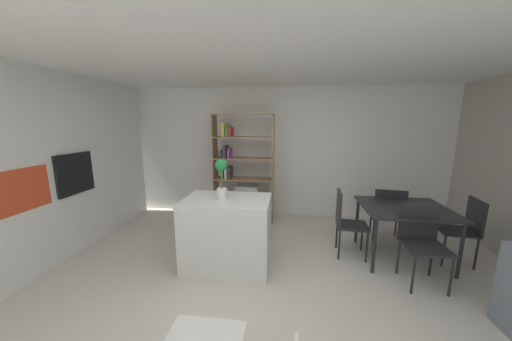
{
  "coord_description": "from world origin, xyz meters",
  "views": [
    {
      "loc": [
        0.32,
        -2.48,
        1.92
      ],
      "look_at": [
        -0.14,
        1.0,
        1.25
      ],
      "focal_mm": 17.89,
      "sensor_mm": 36.0,
      "label": 1
    }
  ],
  "objects_px": {
    "built_in_oven": "(75,173)",
    "kitchen_island": "(228,232)",
    "potted_plant_on_island": "(221,176)",
    "dining_chair_near": "(422,237)",
    "dining_chair_far": "(388,210)",
    "dining_table": "(404,212)",
    "dining_chair_window_side": "(465,225)",
    "dining_chair_island_side": "(345,218)",
    "open_bookshelf": "(241,173)"
  },
  "relations": [
    {
      "from": "dining_chair_window_side",
      "to": "dining_chair_near",
      "type": "bearing_deg",
      "value": -50.73
    },
    {
      "from": "built_in_oven",
      "to": "potted_plant_on_island",
      "type": "bearing_deg",
      "value": -1.98
    },
    {
      "from": "kitchen_island",
      "to": "dining_chair_far",
      "type": "bearing_deg",
      "value": 22.94
    },
    {
      "from": "dining_chair_island_side",
      "to": "dining_table",
      "type": "bearing_deg",
      "value": -86.17
    },
    {
      "from": "kitchen_island",
      "to": "potted_plant_on_island",
      "type": "height_order",
      "value": "potted_plant_on_island"
    },
    {
      "from": "open_bookshelf",
      "to": "dining_table",
      "type": "distance_m",
      "value": 2.79
    },
    {
      "from": "dining_table",
      "to": "dining_chair_far",
      "type": "relative_size",
      "value": 1.27
    },
    {
      "from": "dining_chair_island_side",
      "to": "dining_chair_far",
      "type": "xyz_separation_m",
      "value": [
        0.77,
        0.51,
        -0.02
      ]
    },
    {
      "from": "dining_chair_far",
      "to": "open_bookshelf",
      "type": "bearing_deg",
      "value": -5.77
    },
    {
      "from": "dining_table",
      "to": "dining_chair_far",
      "type": "distance_m",
      "value": 0.54
    },
    {
      "from": "dining_chair_window_side",
      "to": "dining_chair_island_side",
      "type": "xyz_separation_m",
      "value": [
        -1.56,
        0.02,
        0.02
      ]
    },
    {
      "from": "dining_table",
      "to": "dining_chair_near",
      "type": "xyz_separation_m",
      "value": [
        -0.0,
        -0.51,
        -0.14
      ]
    },
    {
      "from": "built_in_oven",
      "to": "dining_chair_near",
      "type": "distance_m",
      "value": 4.68
    },
    {
      "from": "dining_chair_near",
      "to": "potted_plant_on_island",
      "type": "bearing_deg",
      "value": 178.56
    },
    {
      "from": "dining_chair_near",
      "to": "dining_chair_far",
      "type": "relative_size",
      "value": 1.03
    },
    {
      "from": "potted_plant_on_island",
      "to": "dining_chair_window_side",
      "type": "height_order",
      "value": "potted_plant_on_island"
    },
    {
      "from": "dining_chair_window_side",
      "to": "potted_plant_on_island",
      "type": "bearing_deg",
      "value": -75.23
    },
    {
      "from": "built_in_oven",
      "to": "kitchen_island",
      "type": "distance_m",
      "value": 2.35
    },
    {
      "from": "built_in_oven",
      "to": "dining_chair_window_side",
      "type": "distance_m",
      "value": 5.47
    },
    {
      "from": "dining_chair_island_side",
      "to": "dining_chair_near",
      "type": "bearing_deg",
      "value": -119.14
    },
    {
      "from": "dining_chair_far",
      "to": "built_in_oven",
      "type": "bearing_deg",
      "value": 19.82
    },
    {
      "from": "kitchen_island",
      "to": "open_bookshelf",
      "type": "relative_size",
      "value": 0.54
    },
    {
      "from": "potted_plant_on_island",
      "to": "dining_chair_window_side",
      "type": "bearing_deg",
      "value": 8.08
    },
    {
      "from": "open_bookshelf",
      "to": "dining_table",
      "type": "height_order",
      "value": "open_bookshelf"
    },
    {
      "from": "potted_plant_on_island",
      "to": "open_bookshelf",
      "type": "height_order",
      "value": "open_bookshelf"
    },
    {
      "from": "dining_chair_far",
      "to": "dining_chair_near",
      "type": "bearing_deg",
      "value": 99.28
    },
    {
      "from": "kitchen_island",
      "to": "open_bookshelf",
      "type": "bearing_deg",
      "value": 94.32
    },
    {
      "from": "potted_plant_on_island",
      "to": "dining_table",
      "type": "bearing_deg",
      "value": 10.84
    },
    {
      "from": "open_bookshelf",
      "to": "dining_chair_island_side",
      "type": "xyz_separation_m",
      "value": [
        1.74,
        -1.15,
        -0.38
      ]
    },
    {
      "from": "dining_table",
      "to": "dining_chair_window_side",
      "type": "height_order",
      "value": "dining_chair_window_side"
    },
    {
      "from": "dining_chair_near",
      "to": "kitchen_island",
      "type": "bearing_deg",
      "value": 178.93
    },
    {
      "from": "potted_plant_on_island",
      "to": "dining_chair_island_side",
      "type": "relative_size",
      "value": 0.54
    },
    {
      "from": "kitchen_island",
      "to": "potted_plant_on_island",
      "type": "xyz_separation_m",
      "value": [
        -0.07,
        0.02,
        0.77
      ]
    },
    {
      "from": "open_bookshelf",
      "to": "dining_chair_far",
      "type": "distance_m",
      "value": 2.62
    },
    {
      "from": "dining_chair_near",
      "to": "dining_chair_far",
      "type": "bearing_deg",
      "value": 90.15
    },
    {
      "from": "kitchen_island",
      "to": "dining_chair_far",
      "type": "xyz_separation_m",
      "value": [
        2.39,
        1.01,
        0.07
      ]
    },
    {
      "from": "potted_plant_on_island",
      "to": "dining_chair_near",
      "type": "relative_size",
      "value": 0.57
    },
    {
      "from": "open_bookshelf",
      "to": "dining_chair_near",
      "type": "relative_size",
      "value": 2.25
    },
    {
      "from": "open_bookshelf",
      "to": "dining_chair_near",
      "type": "xyz_separation_m",
      "value": [
        2.52,
        -1.67,
        -0.38
      ]
    },
    {
      "from": "kitchen_island",
      "to": "dining_chair_island_side",
      "type": "height_order",
      "value": "dining_chair_island_side"
    },
    {
      "from": "dining_chair_near",
      "to": "dining_chair_window_side",
      "type": "xyz_separation_m",
      "value": [
        0.78,
        0.5,
        -0.01
      ]
    },
    {
      "from": "potted_plant_on_island",
      "to": "dining_chair_near",
      "type": "distance_m",
      "value": 2.56
    },
    {
      "from": "dining_chair_near",
      "to": "dining_chair_island_side",
      "type": "bearing_deg",
      "value": 145.92
    },
    {
      "from": "dining_chair_far",
      "to": "dining_chair_island_side",
      "type": "bearing_deg",
      "value": 42.23
    },
    {
      "from": "dining_chair_window_side",
      "to": "dining_chair_far",
      "type": "bearing_deg",
      "value": -117.11
    },
    {
      "from": "kitchen_island",
      "to": "dining_table",
      "type": "xyz_separation_m",
      "value": [
        2.4,
        0.49,
        0.22
      ]
    },
    {
      "from": "built_in_oven",
      "to": "dining_chair_island_side",
      "type": "bearing_deg",
      "value": 6.01
    },
    {
      "from": "potted_plant_on_island",
      "to": "dining_chair_far",
      "type": "height_order",
      "value": "potted_plant_on_island"
    },
    {
      "from": "kitchen_island",
      "to": "dining_chair_far",
      "type": "distance_m",
      "value": 2.59
    },
    {
      "from": "dining_chair_window_side",
      "to": "dining_chair_far",
      "type": "relative_size",
      "value": 1.03
    }
  ]
}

